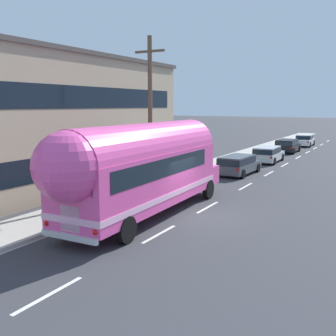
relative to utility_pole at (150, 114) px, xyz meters
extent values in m
plane|color=#38383D|center=(4.03, -2.91, -4.42)|extent=(300.00, 300.00, 0.00)
cube|color=silver|center=(4.03, -11.53, -4.42)|extent=(0.14, 2.40, 0.01)
cube|color=silver|center=(4.03, -5.89, -4.42)|extent=(0.14, 2.40, 0.01)
cube|color=silver|center=(4.03, -1.27, -4.42)|extent=(0.14, 2.40, 0.01)
cube|color=silver|center=(4.03, 4.43, -4.42)|extent=(0.14, 2.40, 0.01)
cube|color=silver|center=(4.03, 9.65, -4.42)|extent=(0.14, 2.40, 0.01)
cube|color=silver|center=(4.03, 14.57, -4.42)|extent=(0.14, 2.40, 0.01)
cube|color=silver|center=(4.03, 19.94, -4.42)|extent=(0.14, 2.40, 0.01)
cube|color=silver|center=(4.03, 24.74, -4.42)|extent=(0.14, 2.40, 0.01)
cube|color=silver|center=(4.03, 29.37, -4.42)|extent=(0.14, 2.40, 0.01)
cube|color=silver|center=(4.03, 33.97, -4.42)|extent=(0.14, 2.40, 0.01)
cube|color=silver|center=(4.03, 39.80, -4.42)|extent=(0.14, 2.40, 0.01)
cube|color=silver|center=(0.47, 9.09, -4.42)|extent=(0.12, 80.00, 0.01)
cube|color=#ADA89E|center=(-0.90, 7.09, -4.35)|extent=(2.74, 90.00, 0.15)
cube|color=tan|center=(-8.66, -2.42, -0.62)|extent=(10.91, 21.93, 7.60)
cube|color=#4C4742|center=(-8.66, -2.42, 3.30)|extent=(11.21, 22.23, 0.24)
cube|color=black|center=(-3.23, -2.42, -2.62)|extent=(0.08, 19.93, 1.20)
cube|color=black|center=(-3.23, -2.42, 0.88)|extent=(0.08, 19.93, 1.20)
cylinder|color=brown|center=(0.00, 0.00, -0.17)|extent=(0.24, 0.24, 8.50)
cube|color=brown|center=(0.00, 0.00, 3.28)|extent=(1.80, 0.12, 0.12)
cube|color=#EA4C9E|center=(2.27, -4.10, -2.67)|extent=(2.76, 9.81, 2.30)
cylinder|color=#EA4C9E|center=(2.27, -4.10, -1.52)|extent=(2.71, 9.71, 2.45)
sphere|color=#EA4C9E|center=(2.40, -8.92, -1.52)|extent=(2.40, 2.40, 2.40)
cube|color=#EA4C9E|center=(2.12, 1.42, -3.35)|extent=(2.29, 1.36, 0.95)
cube|color=#F4B2D6|center=(2.27, -4.10, -3.32)|extent=(2.80, 9.85, 0.24)
cube|color=black|center=(2.28, -4.40, -2.07)|extent=(2.74, 8.01, 0.76)
cube|color=black|center=(2.40, -8.93, -2.02)|extent=(2.00, 0.13, 0.84)
cube|color=#F4B2D6|center=(2.40, -8.94, -3.27)|extent=(0.80, 0.08, 0.90)
cube|color=silver|center=(2.40, -9.03, -3.87)|extent=(2.34, 0.20, 0.20)
sphere|color=red|center=(1.35, -8.98, -3.57)|extent=(0.20, 0.20, 0.20)
sphere|color=red|center=(3.45, -8.92, -3.57)|extent=(0.20, 0.20, 0.20)
cube|color=black|center=(2.14, 0.82, -2.02)|extent=(2.14, 0.16, 0.96)
cube|color=silver|center=(2.10, 2.11, -3.47)|extent=(0.90, 0.12, 0.56)
cylinder|color=black|center=(0.98, 0.34, -3.92)|extent=(0.29, 1.01, 1.00)
cylinder|color=black|center=(3.32, 0.41, -3.92)|extent=(0.29, 1.01, 1.00)
cylinder|color=black|center=(1.19, -7.40, -3.92)|extent=(0.29, 1.01, 1.00)
cylinder|color=black|center=(3.53, -7.34, -3.92)|extent=(0.29, 1.01, 1.00)
cube|color=#474C51|center=(2.23, 8.38, -3.90)|extent=(1.95, 4.55, 0.60)
cube|color=#474C51|center=(2.21, 7.90, -3.33)|extent=(1.71, 3.29, 0.55)
cube|color=black|center=(2.21, 7.90, -3.36)|extent=(1.77, 3.33, 0.43)
cube|color=red|center=(1.37, 6.15, -3.72)|extent=(0.20, 0.05, 0.14)
cube|color=red|center=(2.93, 6.10, -3.72)|extent=(0.20, 0.05, 0.14)
cylinder|color=black|center=(1.42, 9.95, -4.10)|extent=(0.22, 0.65, 0.64)
cylinder|color=black|center=(3.14, 9.89, -4.10)|extent=(0.22, 0.65, 0.64)
cylinder|color=black|center=(1.32, 6.87, -4.10)|extent=(0.22, 0.65, 0.64)
cylinder|color=black|center=(3.04, 6.81, -4.10)|extent=(0.22, 0.65, 0.64)
cube|color=silver|center=(2.40, 15.44, -3.90)|extent=(1.87, 4.44, 0.60)
cube|color=silver|center=(2.40, 14.97, -3.33)|extent=(1.65, 3.18, 0.55)
cube|color=black|center=(2.40, 14.97, -3.36)|extent=(1.71, 3.22, 0.43)
cube|color=red|center=(1.65, 13.22, -3.72)|extent=(0.20, 0.04, 0.14)
cube|color=red|center=(3.21, 13.24, -3.72)|extent=(0.20, 0.04, 0.14)
cylinder|color=black|center=(1.51, 16.93, -4.10)|extent=(0.21, 0.64, 0.64)
cylinder|color=black|center=(3.23, 16.96, -4.10)|extent=(0.21, 0.64, 0.64)
cylinder|color=black|center=(1.56, 13.93, -4.10)|extent=(0.21, 0.64, 0.64)
cylinder|color=black|center=(3.28, 13.96, -4.10)|extent=(0.21, 0.64, 0.64)
cube|color=black|center=(2.21, 23.56, -3.90)|extent=(1.92, 4.28, 0.60)
cube|color=black|center=(2.22, 23.08, -3.33)|extent=(1.71, 3.03, 0.55)
cube|color=black|center=(2.22, 23.08, -3.36)|extent=(1.77, 3.07, 0.43)
cube|color=red|center=(1.41, 21.41, -3.72)|extent=(0.20, 0.04, 0.14)
cube|color=red|center=(3.05, 21.42, -3.72)|extent=(0.20, 0.04, 0.14)
cylinder|color=black|center=(1.30, 24.98, -4.10)|extent=(0.21, 0.64, 0.64)
cylinder|color=black|center=(3.10, 25.00, -4.10)|extent=(0.21, 0.64, 0.64)
cylinder|color=black|center=(1.33, 22.12, -4.10)|extent=(0.21, 0.64, 0.64)
cylinder|color=black|center=(3.13, 22.13, -4.10)|extent=(0.21, 0.64, 0.64)
cube|color=white|center=(2.47, 31.21, -3.90)|extent=(1.94, 4.43, 0.60)
cube|color=white|center=(2.47, 31.09, -3.33)|extent=(1.68, 2.07, 0.55)
cube|color=black|center=(2.47, 31.09, -3.36)|extent=(1.74, 2.11, 0.43)
cube|color=red|center=(1.73, 28.99, -3.72)|extent=(0.20, 0.05, 0.14)
cube|color=red|center=(3.32, 29.03, -3.72)|extent=(0.20, 0.05, 0.14)
cylinder|color=black|center=(1.55, 32.68, -4.10)|extent=(0.22, 0.64, 0.64)
cylinder|color=black|center=(3.30, 32.72, -4.10)|extent=(0.22, 0.64, 0.64)
cylinder|color=black|center=(1.63, 29.70, -4.10)|extent=(0.22, 0.64, 0.64)
cylinder|color=black|center=(3.38, 29.74, -4.10)|extent=(0.22, 0.64, 0.64)
camera|label=1|loc=(11.47, -18.47, 0.46)|focal=42.47mm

